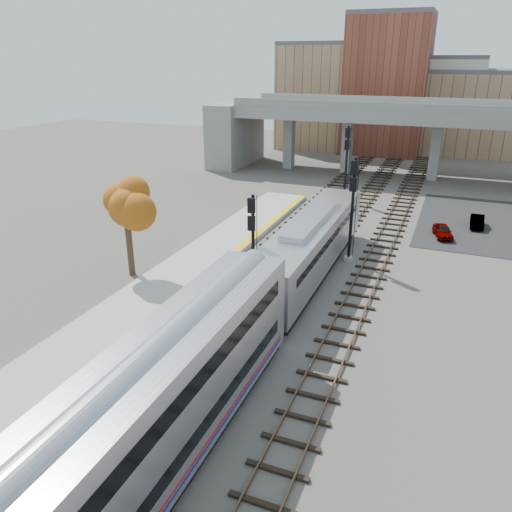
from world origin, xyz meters
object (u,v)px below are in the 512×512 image
Objects in this scene: tree at (126,205)px; car_b at (477,221)px; locomotive at (311,244)px; signal_mast_mid at (352,210)px; signal_mast_near at (253,251)px; car_a at (443,231)px; coach at (102,472)px; signal_mast_far at (346,163)px.

tree reaches higher than car_b.
signal_mast_mid is at bearing 60.90° from locomotive.
signal_mast_near is at bearing -121.99° from car_b.
locomotive reaches higher than car_a.
tree is 26.32m from car_a.
signal_mast_near is at bearing -4.80° from tree.
coach is 43.02m from signal_mast_far.
locomotive is 6.05m from signal_mast_near.
locomotive is at bearing -125.40° from car_b.
signal_mast_mid is 2.42× the size of car_b.
signal_mast_near reaches higher than car_b.
signal_mast_near is at bearing 97.02° from coach.
signal_mast_mid reaches higher than car_b.
coach is 3.20× the size of signal_mast_far.
car_b is at bearing 41.92° from tree.
locomotive is 2.44× the size of signal_mast_mid.
coach reaches higher than car_b.
signal_mast_mid is at bearing 65.85° from signal_mast_near.
signal_mast_near is 10.04m from signal_mast_mid.
coach is 3.59× the size of signal_mast_near.
car_a is 0.98× the size of car_b.
car_a is (8.36, 11.71, -1.70)m from locomotive.
signal_mast_near is 2.21× the size of car_a.
signal_mast_far reaches higher than coach.
coach is 17.19m from signal_mast_near.
locomotive is 2.76× the size of tree.
locomotive is at bearing 90.00° from coach.
coach is 26.30m from signal_mast_mid.
coach is at bearing -94.37° from signal_mast_mid.
car_a is at bearing -124.63° from car_b.
coach reaches higher than locomotive.
signal_mast_far is at bearing 95.89° from locomotive.
signal_mast_far is at bearing 92.80° from coach.
locomotive is 5.92× the size of car_b.
tree is at bearing 123.18° from coach.
locomotive is at bearing -119.10° from signal_mast_mid.
car_a is (10.46, -8.64, -3.44)m from signal_mast_far.
car_a is (8.36, 34.31, -2.22)m from coach.
car_a is at bearing 39.40° from tree.
car_a is at bearing 76.31° from coach.
signal_mast_near is at bearing -110.72° from locomotive.
locomotive is 20.53m from signal_mast_far.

